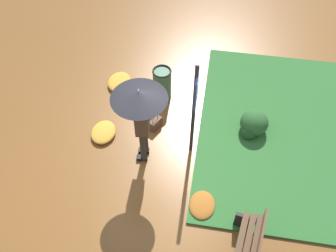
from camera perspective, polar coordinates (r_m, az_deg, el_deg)
ground_plane at (r=7.70m, az=-2.51°, el=-4.33°), size 18.00×18.00×0.00m
grass_verge at (r=8.43m, az=18.55°, el=-0.97°), size 4.80×4.00×0.05m
person_with_umbrella at (r=6.42m, az=-4.19°, el=2.81°), size 0.96×0.96×2.04m
info_sign_post at (r=6.67m, az=4.10°, el=3.78°), size 0.44×0.07×2.30m
handbag at (r=8.03m, az=-1.90°, el=0.41°), size 0.33×0.27×0.37m
trash_bin at (r=8.40m, az=-0.90°, el=6.28°), size 0.42×0.42×0.83m
shrub_cluster at (r=8.05m, az=12.73°, el=0.24°), size 0.64×0.59×0.53m
leaf_pile_near_person at (r=7.06m, az=5.16°, el=-11.79°), size 0.59×0.47×0.13m
leaf_pile_by_bench at (r=8.06m, az=-9.72°, el=-0.92°), size 0.64×0.51×0.14m
leaf_pile_far_path at (r=9.02m, az=-7.34°, el=6.62°), size 0.67×0.54×0.15m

